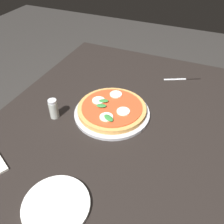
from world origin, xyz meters
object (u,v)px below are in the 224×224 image
(pepper_shaker, at_px, (54,109))
(serving_tray, at_px, (112,113))
(plate_white, at_px, (58,206))
(knife, at_px, (187,79))
(dining_table, at_px, (112,138))
(pizza, at_px, (112,109))

(pepper_shaker, bearing_deg, serving_tray, 117.47)
(plate_white, distance_m, knife, 0.83)
(dining_table, xyz_separation_m, pepper_shaker, (0.07, -0.22, 0.14))
(serving_tray, distance_m, pizza, 0.02)
(pizza, bearing_deg, serving_tray, 28.21)
(dining_table, height_order, pepper_shaker, pepper_shaker)
(dining_table, distance_m, plate_white, 0.41)
(plate_white, height_order, knife, plate_white)
(dining_table, xyz_separation_m, knife, (-0.42, 0.21, 0.10))
(plate_white, bearing_deg, knife, 165.49)
(plate_white, xyz_separation_m, knife, (-0.81, 0.21, -0.00))
(dining_table, relative_size, knife, 7.32)
(knife, height_order, pepper_shaker, pepper_shaker)
(plate_white, bearing_deg, dining_table, -179.35)
(serving_tray, bearing_deg, pizza, -151.79)
(knife, distance_m, pepper_shaker, 0.65)
(dining_table, distance_m, serving_tray, 0.11)
(pizza, xyz_separation_m, plate_white, (0.43, 0.02, -0.02))
(pizza, distance_m, plate_white, 0.43)
(serving_tray, xyz_separation_m, knife, (-0.38, 0.23, -0.00))
(knife, bearing_deg, plate_white, -14.51)
(serving_tray, relative_size, knife, 1.85)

